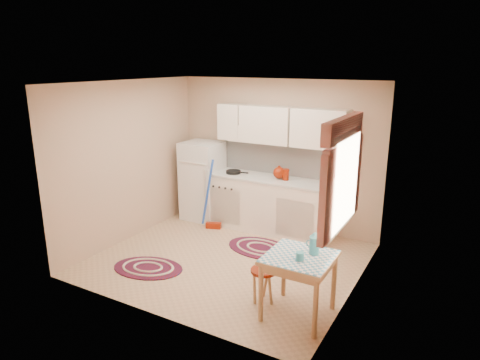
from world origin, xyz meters
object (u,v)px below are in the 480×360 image
(base_cabinets, at_px, (264,204))
(table, at_px, (298,286))
(fridge, at_px, (203,181))
(stool, at_px, (263,285))

(base_cabinets, bearing_deg, table, -55.14)
(fridge, relative_size, stool, 3.33)
(table, distance_m, stool, 0.49)
(fridge, relative_size, table, 1.94)
(stool, bearing_deg, base_cabinets, 116.24)
(fridge, xyz_separation_m, table, (2.67, -2.06, -0.34))
(fridge, distance_m, stool, 3.03)
(fridge, height_order, base_cabinets, fridge)
(stool, bearing_deg, fridge, 137.90)
(fridge, xyz_separation_m, stool, (2.22, -2.00, -0.49))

